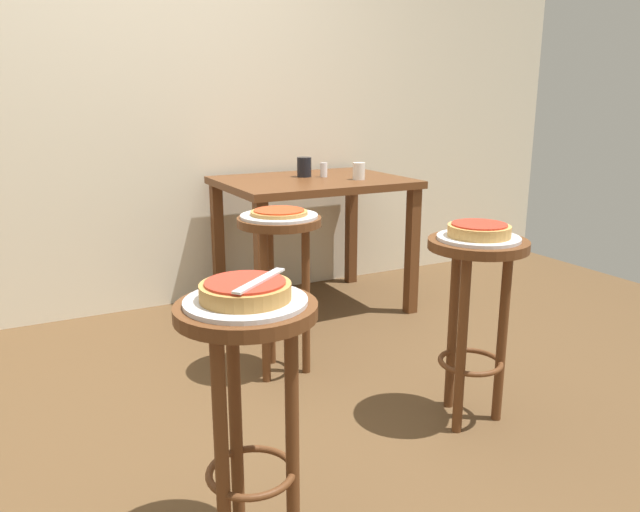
{
  "coord_description": "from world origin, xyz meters",
  "views": [
    {
      "loc": [
        -0.65,
        -1.87,
        1.19
      ],
      "look_at": [
        0.35,
        0.04,
        0.63
      ],
      "focal_mm": 34.57,
      "sensor_mm": 36.0,
      "label": 1
    }
  ],
  "objects_px": {
    "cup_near_edge": "(359,171)",
    "serving_plate_middle": "(479,238)",
    "serving_plate_leftside": "(279,216)",
    "stool_leftside": "(280,262)",
    "dining_table": "(313,199)",
    "pizza_leftside": "(279,212)",
    "serving_plate_foreground": "(246,301)",
    "pizza_foreground": "(245,290)",
    "stool_middle": "(475,291)",
    "stool_foreground": "(248,376)",
    "pizza_middle": "(479,230)",
    "condiment_shaker": "(324,170)",
    "pizza_server_knife": "(260,280)",
    "cup_far_edge": "(304,167)"
  },
  "relations": [
    {
      "from": "stool_leftside",
      "to": "serving_plate_leftside",
      "type": "distance_m",
      "value": 0.2
    },
    {
      "from": "stool_leftside",
      "to": "pizza_leftside",
      "type": "relative_size",
      "value": 2.93
    },
    {
      "from": "stool_leftside",
      "to": "dining_table",
      "type": "bearing_deg",
      "value": 53.96
    },
    {
      "from": "stool_middle",
      "to": "pizza_leftside",
      "type": "xyz_separation_m",
      "value": [
        -0.46,
        0.7,
        0.21
      ]
    },
    {
      "from": "pizza_foreground",
      "to": "stool_middle",
      "type": "xyz_separation_m",
      "value": [
        0.98,
        0.27,
        -0.23
      ]
    },
    {
      "from": "pizza_foreground",
      "to": "pizza_leftside",
      "type": "xyz_separation_m",
      "value": [
        0.52,
        0.98,
        -0.01
      ]
    },
    {
      "from": "serving_plate_foreground",
      "to": "pizza_middle",
      "type": "distance_m",
      "value": 1.02
    },
    {
      "from": "serving_plate_leftside",
      "to": "serving_plate_middle",
      "type": "bearing_deg",
      "value": -56.95
    },
    {
      "from": "serving_plate_leftside",
      "to": "dining_table",
      "type": "bearing_deg",
      "value": 53.96
    },
    {
      "from": "stool_leftside",
      "to": "serving_plate_leftside",
      "type": "bearing_deg",
      "value": 0.0
    },
    {
      "from": "stool_foreground",
      "to": "pizza_foreground",
      "type": "relative_size",
      "value": 3.11
    },
    {
      "from": "pizza_server_knife",
      "to": "stool_middle",
      "type": "bearing_deg",
      "value": -21.53
    },
    {
      "from": "condiment_shaker",
      "to": "pizza_middle",
      "type": "bearing_deg",
      "value": -95.93
    },
    {
      "from": "stool_middle",
      "to": "stool_foreground",
      "type": "bearing_deg",
      "value": -164.51
    },
    {
      "from": "pizza_middle",
      "to": "cup_near_edge",
      "type": "height_order",
      "value": "cup_near_edge"
    },
    {
      "from": "stool_leftside",
      "to": "dining_table",
      "type": "relative_size",
      "value": 0.7
    },
    {
      "from": "pizza_server_knife",
      "to": "serving_plate_leftside",
      "type": "bearing_deg",
      "value": 25.13
    },
    {
      "from": "serving_plate_middle",
      "to": "stool_leftside",
      "type": "relative_size",
      "value": 0.42
    },
    {
      "from": "pizza_foreground",
      "to": "pizza_middle",
      "type": "distance_m",
      "value": 1.02
    },
    {
      "from": "serving_plate_foreground",
      "to": "pizza_foreground",
      "type": "height_order",
      "value": "pizza_foreground"
    },
    {
      "from": "cup_near_edge",
      "to": "serving_plate_middle",
      "type": "bearing_deg",
      "value": -101.99
    },
    {
      "from": "serving_plate_middle",
      "to": "pizza_leftside",
      "type": "xyz_separation_m",
      "value": [
        -0.46,
        0.7,
        0.02
      ]
    },
    {
      "from": "serving_plate_foreground",
      "to": "pizza_server_knife",
      "type": "xyz_separation_m",
      "value": [
        0.03,
        -0.02,
        0.06
      ]
    },
    {
      "from": "serving_plate_middle",
      "to": "serving_plate_leftside",
      "type": "distance_m",
      "value": 0.84
    },
    {
      "from": "serving_plate_middle",
      "to": "dining_table",
      "type": "xyz_separation_m",
      "value": [
        0.06,
        1.42,
        -0.07
      ]
    },
    {
      "from": "serving_plate_foreground",
      "to": "pizza_foreground",
      "type": "distance_m",
      "value": 0.03
    },
    {
      "from": "serving_plate_leftside",
      "to": "cup_near_edge",
      "type": "distance_m",
      "value": 0.93
    },
    {
      "from": "stool_foreground",
      "to": "cup_near_edge",
      "type": "height_order",
      "value": "cup_near_edge"
    },
    {
      "from": "condiment_shaker",
      "to": "pizza_server_knife",
      "type": "distance_m",
      "value": 2.07
    },
    {
      "from": "pizza_middle",
      "to": "dining_table",
      "type": "bearing_deg",
      "value": 87.53
    },
    {
      "from": "cup_near_edge",
      "to": "pizza_server_knife",
      "type": "xyz_separation_m",
      "value": [
        -1.22,
        -1.56,
        -0.03
      ]
    },
    {
      "from": "pizza_foreground",
      "to": "cup_near_edge",
      "type": "distance_m",
      "value": 1.99
    },
    {
      "from": "serving_plate_middle",
      "to": "cup_near_edge",
      "type": "height_order",
      "value": "cup_near_edge"
    },
    {
      "from": "stool_middle",
      "to": "condiment_shaker",
      "type": "xyz_separation_m",
      "value": [
        0.15,
        1.45,
        0.28
      ]
    },
    {
      "from": "pizza_middle",
      "to": "serving_plate_middle",
      "type": "bearing_deg",
      "value": 0.0
    },
    {
      "from": "pizza_foreground",
      "to": "serving_plate_leftside",
      "type": "height_order",
      "value": "pizza_foreground"
    },
    {
      "from": "dining_table",
      "to": "serving_plate_leftside",
      "type": "bearing_deg",
      "value": -126.04
    },
    {
      "from": "dining_table",
      "to": "cup_far_edge",
      "type": "distance_m",
      "value": 0.19
    },
    {
      "from": "stool_foreground",
      "to": "cup_near_edge",
      "type": "xyz_separation_m",
      "value": [
        1.25,
        1.54,
        0.29
      ]
    },
    {
      "from": "pizza_middle",
      "to": "cup_near_edge",
      "type": "bearing_deg",
      "value": 78.01
    },
    {
      "from": "stool_leftside",
      "to": "cup_far_edge",
      "type": "distance_m",
      "value": 1.0
    },
    {
      "from": "pizza_foreground",
      "to": "pizza_leftside",
      "type": "distance_m",
      "value": 1.11
    },
    {
      "from": "cup_near_edge",
      "to": "pizza_foreground",
      "type": "bearing_deg",
      "value": -129.03
    },
    {
      "from": "serving_plate_middle",
      "to": "pizza_middle",
      "type": "relative_size",
      "value": 1.33
    },
    {
      "from": "serving_plate_foreground",
      "to": "cup_near_edge",
      "type": "height_order",
      "value": "cup_near_edge"
    },
    {
      "from": "stool_foreground",
      "to": "cup_far_edge",
      "type": "xyz_separation_m",
      "value": [
        1.04,
        1.79,
        0.3
      ]
    },
    {
      "from": "pizza_leftside",
      "to": "pizza_server_knife",
      "type": "xyz_separation_m",
      "value": [
        -0.49,
        -1.0,
        0.04
      ]
    },
    {
      "from": "cup_far_edge",
      "to": "condiment_shaker",
      "type": "bearing_deg",
      "value": -31.85
    },
    {
      "from": "serving_plate_foreground",
      "to": "dining_table",
      "type": "bearing_deg",
      "value": 58.36
    },
    {
      "from": "pizza_leftside",
      "to": "serving_plate_leftside",
      "type": "bearing_deg",
      "value": -116.57
    }
  ]
}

